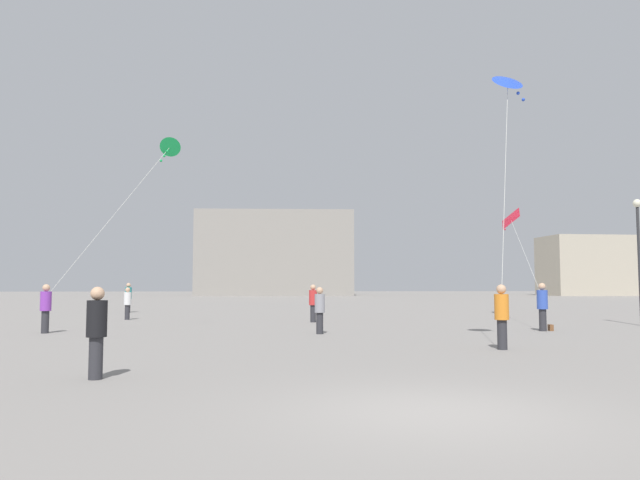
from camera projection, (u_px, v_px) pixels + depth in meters
ground_plane at (435, 413)px, 8.33m from camera, size 300.00×300.00×0.00m
person_in_blue at (542, 305)px, 23.01m from camera, size 0.40×0.40×1.82m
person_in_purple at (46, 306)px, 21.96m from camera, size 0.39×0.39×1.77m
person_in_grey at (320, 308)px, 21.63m from camera, size 0.36×0.36×1.67m
person_in_teal at (128, 296)px, 38.38m from camera, size 0.41×0.41×1.86m
person_in_white at (127, 302)px, 30.43m from camera, size 0.35×0.35×1.62m
person_in_orange at (502, 314)px, 16.46m from camera, size 0.38×0.38×1.76m
person_in_black at (97, 328)px, 11.31m from camera, size 0.37×0.37×1.72m
person_in_red at (313, 302)px, 28.34m from camera, size 0.38×0.38×1.76m
kite_cobalt_diamond at (508, 82)px, 18.01m from camera, size 1.27×1.45×6.88m
kite_emerald_diamond at (169, 149)px, 23.57m from camera, size 4.63×1.11×6.21m
kite_crimson_delta at (510, 219)px, 34.31m from camera, size 3.72×11.78×4.70m
building_left_hall at (275, 254)px, 99.34m from camera, size 25.56×11.26×13.61m
building_centre_hall at (608, 266)px, 98.51m from camera, size 21.11×9.03×9.57m
lamppost_east at (639, 241)px, 26.23m from camera, size 0.36×0.36×5.48m
handbag_beside_flyer at (551, 328)px, 23.07m from camera, size 0.19×0.34×0.24m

